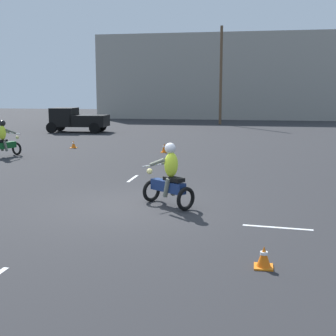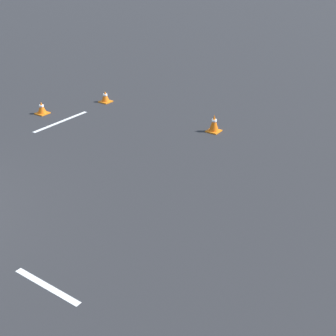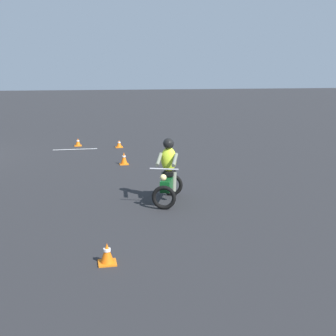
{
  "view_description": "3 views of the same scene",
  "coord_description": "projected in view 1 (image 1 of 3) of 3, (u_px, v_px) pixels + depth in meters",
  "views": [
    {
      "loc": [
        3.03,
        -11.44,
        2.97
      ],
      "look_at": [
        0.89,
        0.2,
        1.0
      ],
      "focal_mm": 50.0,
      "sensor_mm": 36.0,
      "label": 1
    },
    {
      "loc": [
        2.24,
        8.07,
        4.43
      ],
      "look_at": [
        -3.54,
        4.0,
        0.9
      ],
      "focal_mm": 50.0,
      "sensor_mm": 36.0,
      "label": 2
    },
    {
      "loc": [
        -5.74,
        19.21,
        3.36
      ],
      "look_at": [
        -7.97,
        7.81,
        0.9
      ],
      "focal_mm": 50.0,
      "sensor_mm": 36.0,
      "label": 3
    }
  ],
  "objects": [
    {
      "name": "lane_stripe_n",
      "position": [
        133.0,
        178.0,
        15.91
      ],
      "size": [
        0.11,
        1.26,
        0.01
      ],
      "primitive_type": "cube",
      "rotation": [
        0.0,
        0.0,
        3.14
      ],
      "color": "silver",
      "rests_on": "ground"
    },
    {
      "name": "traffic_cone_far_center",
      "position": [
        164.0,
        148.0,
        22.53
      ],
      "size": [
        0.32,
        0.32,
        0.44
      ],
      "color": "orange",
      "rests_on": "ground"
    },
    {
      "name": "lane_stripe_e",
      "position": [
        277.0,
        227.0,
        10.24
      ],
      "size": [
        1.52,
        0.22,
        0.01
      ],
      "primitive_type": "cube",
      "rotation": [
        0.0,
        0.0,
        1.49
      ],
      "color": "silver",
      "rests_on": "ground"
    },
    {
      "name": "traffic_cone_near_right",
      "position": [
        74.0,
        145.0,
        24.29
      ],
      "size": [
        0.32,
        0.32,
        0.38
      ],
      "color": "orange",
      "rests_on": "ground"
    },
    {
      "name": "utility_pole_far",
      "position": [
        221.0,
        76.0,
        40.52
      ],
      "size": [
        0.24,
        0.24,
        8.41
      ],
      "primitive_type": "cylinder",
      "color": "brown",
      "rests_on": "ground"
    },
    {
      "name": "ground_plane",
      "position": [
        133.0,
        206.0,
        12.13
      ],
      "size": [
        120.0,
        120.0,
        0.0
      ],
      "primitive_type": "plane",
      "color": "#28282B"
    },
    {
      "name": "pickup_truck",
      "position": [
        76.0,
        119.0,
        33.31
      ],
      "size": [
        4.24,
        2.17,
        1.73
      ],
      "rotation": [
        0.0,
        0.0,
        1.63
      ],
      "color": "black",
      "rests_on": "ground"
    },
    {
      "name": "traffic_cone_mid_left",
      "position": [
        264.0,
        257.0,
        7.9
      ],
      "size": [
        0.32,
        0.32,
        0.38
      ],
      "color": "orange",
      "rests_on": "ground"
    },
    {
      "name": "building_backdrop",
      "position": [
        217.0,
        78.0,
        50.78
      ],
      "size": [
        24.75,
        8.17,
        8.66
      ],
      "primitive_type": "cube",
      "color": "gray",
      "rests_on": "ground"
    },
    {
      "name": "motorcycle_rider_background",
      "position": [
        4.0,
        141.0,
        20.97
      ],
      "size": [
        1.06,
        1.55,
        1.66
      ],
      "rotation": [
        0.0,
        0.0,
        5.93
      ],
      "color": "black",
      "rests_on": "ground"
    },
    {
      "name": "motorcycle_rider_foreground",
      "position": [
        169.0,
        179.0,
        12.02
      ],
      "size": [
        1.48,
        1.32,
        1.66
      ],
      "rotation": [
        0.0,
        0.0,
        0.93
      ],
      "color": "black",
      "rests_on": "ground"
    }
  ]
}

